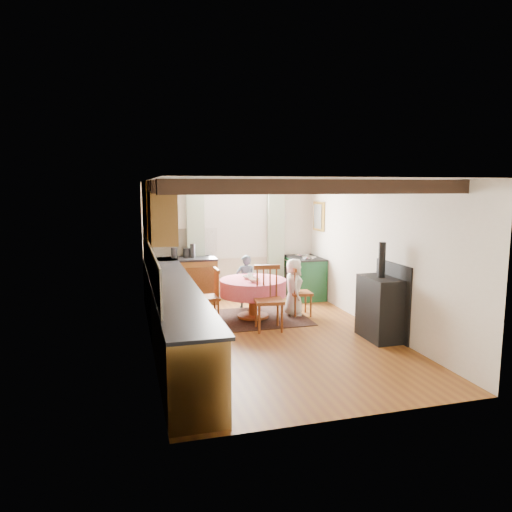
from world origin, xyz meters
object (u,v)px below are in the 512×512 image
object	(u,v)px
cast_iron_stove	(381,291)
child_far	(246,281)
chair_left	(207,296)
cup	(250,276)
child_right	(294,287)
dining_table	(253,299)
chair_near	(269,298)
aga_range	(305,277)
chair_right	(301,291)

from	to	relation	value
cast_iron_stove	child_far	size ratio (longest dim) A/B	1.45
chair_left	cup	size ratio (longest dim) A/B	10.14
child_right	dining_table	bearing A→B (deg)	101.84
dining_table	chair_near	size ratio (longest dim) A/B	1.11
chair_left	aga_range	bearing A→B (deg)	118.43
cast_iron_stove	child_far	xyz separation A→B (m)	(-1.51, 2.36, -0.23)
aga_range	cup	size ratio (longest dim) A/B	10.31
child_far	cup	size ratio (longest dim) A/B	11.12
chair_near	aga_range	distance (m)	2.41
chair_left	child_right	xyz separation A→B (m)	(1.57, 0.02, 0.05)
dining_table	chair_near	bearing A→B (deg)	-84.76
aga_range	child_right	size ratio (longest dim) A/B	0.92
dining_table	chair_left	world-z (taller)	chair_left
dining_table	cup	xyz separation A→B (m)	(-0.02, 0.15, 0.39)
dining_table	child_far	xyz separation A→B (m)	(0.06, 0.76, 0.16)
chair_right	cast_iron_stove	bearing A→B (deg)	-152.81
dining_table	chair_left	size ratio (longest dim) A/B	1.24
chair_near	child_far	size ratio (longest dim) A/B	1.02
chair_near	chair_left	xyz separation A→B (m)	(-0.88, 0.71, -0.06)
chair_left	chair_right	size ratio (longest dim) A/B	1.05
chair_right	cup	bearing A→B (deg)	82.68
chair_right	child_far	world-z (taller)	child_far
aga_range	child_right	bearing A→B (deg)	-119.50
cast_iron_stove	cup	xyz separation A→B (m)	(-1.59, 1.75, -0.00)
dining_table	aga_range	xyz separation A→B (m)	(1.46, 1.24, 0.09)
aga_range	cast_iron_stove	bearing A→B (deg)	-87.78
aga_range	cast_iron_stove	size ratio (longest dim) A/B	0.64
chair_near	cup	xyz separation A→B (m)	(-0.08, 0.88, 0.22)
child_far	child_right	world-z (taller)	child_right
cast_iron_stove	cup	world-z (taller)	cast_iron_stove
dining_table	chair_left	xyz separation A→B (m)	(-0.81, -0.02, 0.12)
chair_near	chair_left	world-z (taller)	chair_near
chair_right	cup	distance (m)	0.97
dining_table	child_right	bearing A→B (deg)	-0.06
chair_left	child_far	size ratio (longest dim) A/B	0.91
chair_near	aga_range	world-z (taller)	chair_near
chair_right	aga_range	world-z (taller)	chair_right
chair_near	aga_range	bearing A→B (deg)	61.34
chair_near	cast_iron_stove	size ratio (longest dim) A/B	0.71
aga_range	child_far	world-z (taller)	child_far
dining_table	child_far	size ratio (longest dim) A/B	1.13
chair_near	chair_left	size ratio (longest dim) A/B	1.12
dining_table	chair_right	size ratio (longest dim) A/B	1.31
cup	dining_table	bearing A→B (deg)	-83.51
chair_near	child_right	distance (m)	1.01
cast_iron_stove	chair_right	bearing A→B (deg)	113.59
chair_near	cup	size ratio (longest dim) A/B	11.39
child_far	cup	bearing A→B (deg)	85.37
dining_table	cast_iron_stove	xyz separation A→B (m)	(1.57, -1.60, 0.39)
chair_right	aga_range	size ratio (longest dim) A/B	0.94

